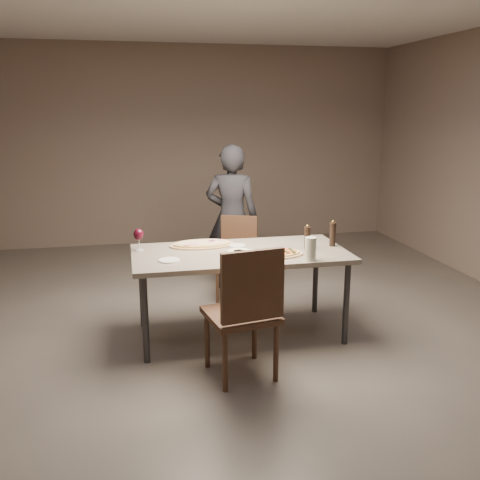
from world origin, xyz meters
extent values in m
plane|color=#5F5852|center=(0.00, 0.00, 0.00)|extent=(7.00, 7.00, 0.00)
plane|color=gray|center=(0.00, 3.50, 1.40)|extent=(6.00, 0.00, 6.00)
cube|color=gray|center=(0.00, 0.00, 0.73)|extent=(1.80, 0.90, 0.04)
cylinder|color=#333335|center=(-0.82, -0.37, 0.35)|extent=(0.05, 0.05, 0.71)
cylinder|color=#333335|center=(0.82, -0.37, 0.35)|extent=(0.05, 0.05, 0.71)
cylinder|color=#333335|center=(-0.82, 0.37, 0.35)|extent=(0.05, 0.05, 0.71)
cylinder|color=#333335|center=(0.82, 0.37, 0.35)|extent=(0.05, 0.05, 0.71)
ellipsoid|color=white|center=(0.30, -0.22, 0.79)|extent=(0.04, 0.04, 0.01)
ellipsoid|color=white|center=(0.30, -0.15, 0.79)|extent=(0.04, 0.04, 0.01)
ellipsoid|color=white|center=(0.29, -0.19, 0.79)|extent=(0.04, 0.04, 0.01)
ellipsoid|color=white|center=(0.07, -0.11, 0.79)|extent=(0.04, 0.04, 0.01)
ellipsoid|color=white|center=(0.24, -0.13, 0.79)|extent=(0.04, 0.04, 0.01)
ellipsoid|color=white|center=(0.13, -0.21, 0.79)|extent=(0.04, 0.04, 0.01)
ellipsoid|color=white|center=(0.08, -0.17, 0.79)|extent=(0.04, 0.04, 0.01)
cube|color=#203617|center=(0.06, -0.16, 0.79)|extent=(0.05, 0.15, 0.01)
cube|color=#203617|center=(0.13, -0.16, 0.79)|extent=(0.02, 0.15, 0.01)
cube|color=#203617|center=(0.20, -0.18, 0.79)|extent=(0.04, 0.15, 0.01)
cube|color=#203617|center=(0.26, -0.19, 0.79)|extent=(0.05, 0.15, 0.01)
cube|color=#203617|center=(0.33, -0.18, 0.79)|extent=(0.05, 0.15, 0.01)
cube|color=#203617|center=(0.40, -0.19, 0.79)|extent=(0.02, 0.15, 0.01)
cylinder|color=pink|center=(-0.19, 0.29, 0.79)|extent=(0.07, 0.07, 0.00)
cylinder|color=pink|center=(-0.42, 0.19, 0.79)|extent=(0.07, 0.07, 0.00)
cylinder|color=pink|center=(-0.36, 0.21, 0.79)|extent=(0.07, 0.07, 0.00)
cylinder|color=pink|center=(-0.11, 0.28, 0.79)|extent=(0.07, 0.07, 0.00)
cylinder|color=pink|center=(-0.21, 0.26, 0.79)|extent=(0.07, 0.07, 0.00)
cylinder|color=beige|center=(-0.05, -0.21, 0.78)|extent=(0.16, 0.16, 0.06)
torus|color=beige|center=(-0.05, -0.21, 0.80)|extent=(0.19, 0.19, 0.03)
cube|color=#A16C41|center=(-0.03, -0.21, 0.80)|extent=(0.05, 0.05, 0.04)
cube|color=#A16C41|center=(-0.05, -0.19, 0.80)|extent=(0.06, 0.06, 0.04)
cube|color=#A16C41|center=(-0.07, -0.20, 0.80)|extent=(0.07, 0.06, 0.04)
cube|color=#A16C41|center=(-0.07, -0.23, 0.80)|extent=(0.06, 0.06, 0.04)
cube|color=#A16C41|center=(-0.05, -0.23, 0.80)|extent=(0.05, 0.06, 0.04)
cylinder|color=white|center=(0.01, 0.15, 0.76)|extent=(0.14, 0.14, 0.02)
cylinder|color=gold|center=(0.01, 0.15, 0.76)|extent=(0.10, 0.10, 0.00)
cylinder|color=black|center=(0.83, 0.01, 0.84)|extent=(0.05, 0.05, 0.19)
cylinder|color=black|center=(0.83, 0.01, 0.95)|extent=(0.06, 0.06, 0.02)
sphere|color=gold|center=(0.83, 0.01, 0.97)|extent=(0.02, 0.02, 0.02)
cylinder|color=black|center=(0.58, -0.04, 0.84)|extent=(0.05, 0.05, 0.17)
cylinder|color=black|center=(0.58, -0.04, 0.93)|extent=(0.06, 0.06, 0.02)
sphere|color=gold|center=(0.58, -0.04, 0.95)|extent=(0.02, 0.02, 0.02)
cylinder|color=silver|center=(0.49, -0.38, 0.84)|extent=(0.09, 0.09, 0.19)
cylinder|color=silver|center=(-0.83, 0.22, 0.75)|extent=(0.07, 0.07, 0.01)
cylinder|color=silver|center=(-0.83, 0.22, 0.80)|extent=(0.01, 0.01, 0.09)
ellipsoid|color=#3F0917|center=(-0.83, 0.22, 0.89)|extent=(0.08, 0.08, 0.10)
cylinder|color=white|center=(-0.61, -0.16, 0.76)|extent=(0.17, 0.17, 0.01)
cube|color=#452B1D|center=(-0.15, -0.70, 0.47)|extent=(0.55, 0.55, 0.04)
cylinder|color=#452B1D|center=(-0.30, -0.93, 0.22)|extent=(0.04, 0.04, 0.44)
cylinder|color=#452B1D|center=(0.08, -0.86, 0.22)|extent=(0.04, 0.04, 0.44)
cylinder|color=#452B1D|center=(-0.37, -0.55, 0.22)|extent=(0.04, 0.04, 0.44)
cylinder|color=#452B1D|center=(0.01, -0.48, 0.22)|extent=(0.04, 0.04, 0.44)
cube|color=#452B1D|center=(-0.11, -0.92, 0.76)|extent=(0.46, 0.12, 0.50)
cube|color=#452B1D|center=(0.15, 0.90, 0.39)|extent=(0.52, 0.52, 0.04)
cylinder|color=#452B1D|center=(0.36, 0.99, 0.19)|extent=(0.03, 0.03, 0.37)
cylinder|color=#452B1D|center=(0.06, 1.11, 0.19)|extent=(0.03, 0.03, 0.37)
cylinder|color=#452B1D|center=(0.24, 0.69, 0.19)|extent=(0.03, 0.03, 0.37)
cylinder|color=#452B1D|center=(-0.06, 0.81, 0.19)|extent=(0.03, 0.03, 0.37)
cube|color=#452B1D|center=(0.22, 1.07, 0.63)|extent=(0.37, 0.18, 0.42)
imported|color=black|center=(0.18, 1.26, 0.78)|extent=(0.67, 0.56, 1.57)
camera|label=1|loc=(-0.91, -4.25, 1.92)|focal=40.00mm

